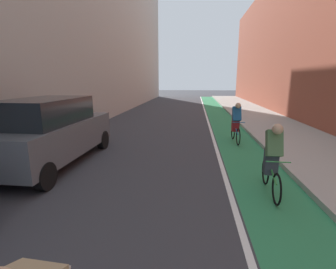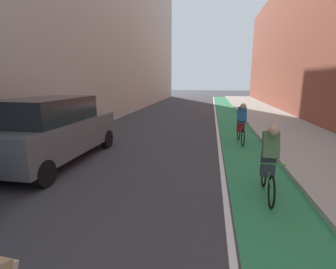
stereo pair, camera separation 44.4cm
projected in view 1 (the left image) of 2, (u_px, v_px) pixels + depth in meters
ground_plane at (171, 124)px, 14.48m from camera, size 96.89×96.89×0.00m
bike_lane_paint at (221, 119)px, 16.10m from camera, size 1.60×44.04×0.00m
lane_divider_stripe at (207, 119)px, 16.19m from camera, size 0.12×44.04×0.00m
sidewalk_right at (262, 119)px, 15.82m from camera, size 3.44×44.04×0.14m
building_facade_right at (306, 36)px, 16.34m from camera, size 2.40×40.04×10.61m
parked_suv_gray at (51, 131)px, 7.32m from camera, size 1.90×4.69×1.98m
cyclist_mid at (272, 157)px, 5.46m from camera, size 0.48×1.71×1.61m
cyclist_trailing at (236, 122)px, 10.07m from camera, size 0.48×1.72×1.61m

